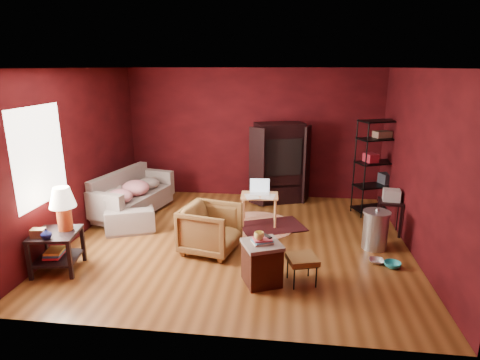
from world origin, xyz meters
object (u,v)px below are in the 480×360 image
object	(u,v)px
side_table	(59,221)
laptop_desk	(259,198)
sofa	(130,195)
armchair	(210,227)
tv_armoire	(279,162)
hamper	(262,262)
wire_shelving	(380,163)

from	to	relation	value
side_table	laptop_desk	xyz separation A→B (m)	(2.67, 2.02, -0.21)
sofa	armchair	world-z (taller)	sofa
side_table	tv_armoire	xyz separation A→B (m)	(2.98, 3.38, 0.16)
armchair	hamper	world-z (taller)	armchair
sofa	tv_armoire	bearing A→B (deg)	-88.00
tv_armoire	laptop_desk	bearing A→B (deg)	-121.55
hamper	armchair	bearing A→B (deg)	135.17
hamper	wire_shelving	distance (m)	3.71
armchair	laptop_desk	bearing A→B (deg)	-16.01
laptop_desk	tv_armoire	distance (m)	1.44
tv_armoire	hamper	bearing A→B (deg)	-110.67
sofa	hamper	distance (m)	3.52
side_table	hamper	distance (m)	2.90
laptop_desk	side_table	bearing A→B (deg)	-146.15
hamper	laptop_desk	world-z (taller)	laptop_desk
laptop_desk	sofa	bearing A→B (deg)	173.45
armchair	tv_armoire	size ratio (longest dim) A/B	0.49
armchair	tv_armoire	bearing A→B (deg)	-8.01
laptop_desk	tv_armoire	bearing A→B (deg)	73.98
laptop_desk	hamper	bearing A→B (deg)	-87.94
laptop_desk	wire_shelving	bearing A→B (deg)	18.64
side_table	wire_shelving	distance (m)	5.76
armchair	side_table	distance (m)	2.18
armchair	side_table	size ratio (longest dim) A/B	0.69
armchair	hamper	xyz separation A→B (m)	(0.87, -0.86, -0.11)
tv_armoire	wire_shelving	bearing A→B (deg)	-31.47
sofa	side_table	distance (m)	2.19
side_table	hamper	xyz separation A→B (m)	(2.87, -0.06, -0.42)
hamper	tv_armoire	xyz separation A→B (m)	(0.11, 3.44, 0.58)
sofa	tv_armoire	world-z (taller)	tv_armoire
laptop_desk	wire_shelving	world-z (taller)	wire_shelving
hamper	wire_shelving	size ratio (longest dim) A/B	0.36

